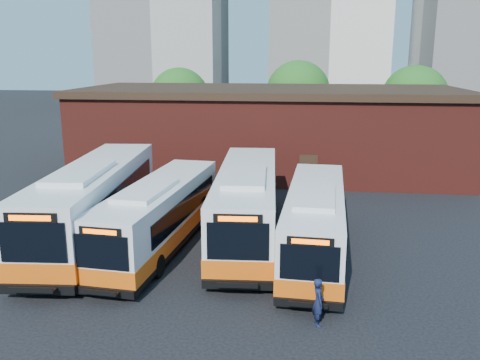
# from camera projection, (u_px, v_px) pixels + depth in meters

# --- Properties ---
(ground) EXTENTS (220.00, 220.00, 0.00)m
(ground) POSITION_uv_depth(u_px,v_px,m) (236.00, 275.00, 20.81)
(ground) COLOR black
(bus_west) EXTENTS (3.92, 14.09, 3.79)m
(bus_west) POSITION_uv_depth(u_px,v_px,m) (95.00, 204.00, 24.61)
(bus_west) COLOR white
(bus_west) RESTS_ON ground
(bus_midwest) EXTENTS (3.45, 11.95, 3.22)m
(bus_midwest) POSITION_uv_depth(u_px,v_px,m) (159.00, 217.00, 23.50)
(bus_midwest) COLOR white
(bus_midwest) RESTS_ON ground
(bus_mideast) EXTENTS (3.46, 13.30, 3.59)m
(bus_mideast) POSITION_uv_depth(u_px,v_px,m) (247.00, 206.00, 24.70)
(bus_mideast) COLOR white
(bus_mideast) RESTS_ON ground
(bus_east) EXTENTS (3.04, 11.79, 3.18)m
(bus_east) POSITION_uv_depth(u_px,v_px,m) (315.00, 224.00, 22.60)
(bus_east) COLOR white
(bus_east) RESTS_ON ground
(transit_worker) EXTENTS (0.50, 0.67, 1.66)m
(transit_worker) POSITION_uv_depth(u_px,v_px,m) (318.00, 302.00, 16.73)
(transit_worker) COLOR #131938
(transit_worker) RESTS_ON ground
(depot_building) EXTENTS (28.60, 12.60, 6.40)m
(depot_building) POSITION_uv_depth(u_px,v_px,m) (269.00, 129.00, 39.33)
(depot_building) COLOR #5E1E16
(depot_building) RESTS_ON ground
(tree_west) EXTENTS (6.00, 6.00, 7.65)m
(tree_west) POSITION_uv_depth(u_px,v_px,m) (180.00, 97.00, 51.76)
(tree_west) COLOR #382314
(tree_west) RESTS_ON ground
(tree_mid) EXTENTS (6.56, 6.56, 8.36)m
(tree_mid) POSITION_uv_depth(u_px,v_px,m) (298.00, 93.00, 52.16)
(tree_mid) COLOR #382314
(tree_mid) RESTS_ON ground
(tree_east) EXTENTS (6.24, 6.24, 7.96)m
(tree_east) POSITION_uv_depth(u_px,v_px,m) (414.00, 99.00, 48.02)
(tree_east) COLOR #382314
(tree_east) RESTS_ON ground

